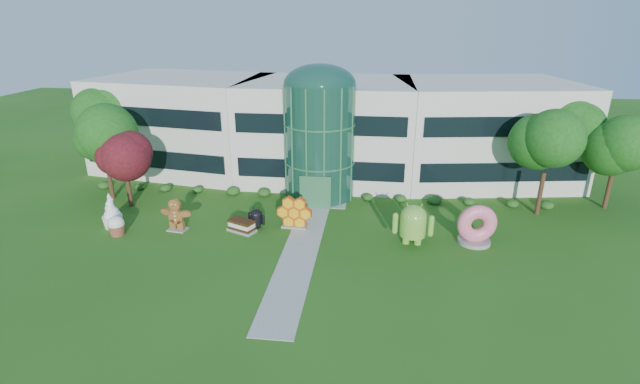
% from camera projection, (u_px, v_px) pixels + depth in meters
% --- Properties ---
extents(ground, '(140.00, 140.00, 0.00)m').
position_uv_depth(ground, '(297.00, 261.00, 30.37)').
color(ground, '#215114').
rests_on(ground, ground).
extents(building, '(46.00, 15.00, 9.30)m').
position_uv_depth(building, '(327.00, 129.00, 45.40)').
color(building, beige).
rests_on(building, ground).
extents(atrium, '(6.00, 6.00, 9.80)m').
position_uv_depth(atrium, '(320.00, 142.00, 39.75)').
color(atrium, '#194738').
rests_on(atrium, ground).
extents(walkway, '(2.40, 20.00, 0.04)m').
position_uv_depth(walkway, '(302.00, 246.00, 32.22)').
color(walkway, '#9E9E93').
rests_on(walkway, ground).
extents(tree_red, '(4.00, 4.00, 6.00)m').
position_uv_depth(tree_red, '(126.00, 172.00, 38.04)').
color(tree_red, '#3F0C14').
rests_on(tree_red, ground).
extents(trees_backdrop, '(52.00, 8.00, 8.40)m').
position_uv_depth(trees_backdrop, '(321.00, 147.00, 40.93)').
color(trees_backdrop, '#194912').
rests_on(trees_backdrop, ground).
extents(android_green, '(3.08, 2.15, 3.36)m').
position_uv_depth(android_green, '(413.00, 222.00, 32.09)').
color(android_green, '#6FB138').
rests_on(android_green, ground).
extents(android_black, '(1.78, 1.48, 1.73)m').
position_uv_depth(android_black, '(256.00, 217.00, 34.85)').
color(android_black, black).
rests_on(android_black, ground).
extents(donut, '(3.01, 1.79, 2.95)m').
position_uv_depth(donut, '(476.00, 224.00, 32.28)').
color(donut, '#D95277').
rests_on(donut, ground).
extents(gingerbread, '(2.87, 1.43, 2.54)m').
position_uv_depth(gingerbread, '(176.00, 214.00, 34.29)').
color(gingerbread, brown).
rests_on(gingerbread, ground).
extents(ice_cream_sandwich, '(2.35, 1.81, 0.94)m').
position_uv_depth(ice_cream_sandwich, '(242.00, 226.00, 34.35)').
color(ice_cream_sandwich, black).
rests_on(ice_cream_sandwich, ground).
extents(honeycomb, '(2.90, 1.23, 2.22)m').
position_uv_depth(honeycomb, '(295.00, 214.00, 34.82)').
color(honeycomb, '#F0A818').
rests_on(honeycomb, ground).
extents(froyo, '(2.02, 2.02, 2.70)m').
position_uv_depth(froyo, '(111.00, 210.00, 34.79)').
color(froyo, white).
rests_on(froyo, ground).
extents(cupcake, '(1.39, 1.39, 1.50)m').
position_uv_depth(cupcake, '(116.00, 225.00, 33.71)').
color(cupcake, white).
rests_on(cupcake, ground).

